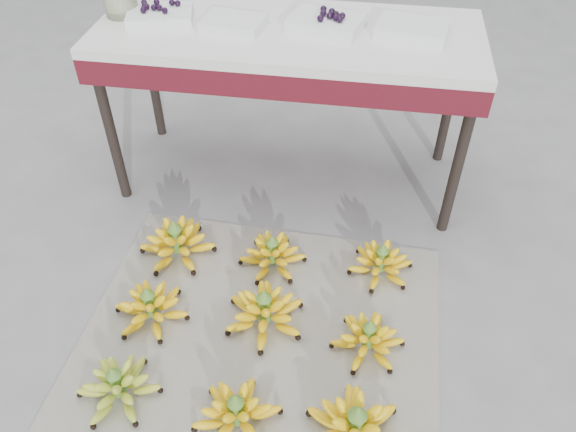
# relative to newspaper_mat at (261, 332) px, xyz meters

# --- Properties ---
(ground) EXTENTS (60.00, 60.00, 0.00)m
(ground) POSITION_rel_newspaper_mat_xyz_m (-0.10, -0.03, -0.00)
(ground) COLOR slate
(ground) RESTS_ON ground
(newspaper_mat) EXTENTS (1.28, 1.09, 0.01)m
(newspaper_mat) POSITION_rel_newspaper_mat_xyz_m (0.00, 0.00, 0.00)
(newspaper_mat) COLOR silver
(newspaper_mat) RESTS_ON ground
(bunch_front_left) EXTENTS (0.29, 0.29, 0.16)m
(bunch_front_left) POSITION_rel_newspaper_mat_xyz_m (-0.40, -0.32, 0.06)
(bunch_front_left) COLOR olive
(bunch_front_left) RESTS_ON newspaper_mat
(bunch_front_center) EXTENTS (0.28, 0.28, 0.17)m
(bunch_front_center) POSITION_rel_newspaper_mat_xyz_m (-0.00, -0.35, 0.06)
(bunch_front_center) COLOR #FFD301
(bunch_front_center) RESTS_ON newspaper_mat
(bunch_front_right) EXTENTS (0.36, 0.36, 0.19)m
(bunch_front_right) POSITION_rel_newspaper_mat_xyz_m (0.35, -0.34, 0.07)
(bunch_front_right) COLOR #FFD301
(bunch_front_right) RESTS_ON newspaper_mat
(bunch_mid_left) EXTENTS (0.30, 0.30, 0.16)m
(bunch_mid_left) POSITION_rel_newspaper_mat_xyz_m (-0.40, 0.00, 0.06)
(bunch_mid_left) COLOR #FFD301
(bunch_mid_left) RESTS_ON newspaper_mat
(bunch_mid_center) EXTENTS (0.38, 0.38, 0.18)m
(bunch_mid_center) POSITION_rel_newspaper_mat_xyz_m (0.01, 0.04, 0.06)
(bunch_mid_center) COLOR #FFD301
(bunch_mid_center) RESTS_ON newspaper_mat
(bunch_mid_right) EXTENTS (0.27, 0.27, 0.15)m
(bunch_mid_right) POSITION_rel_newspaper_mat_xyz_m (0.38, -0.01, 0.06)
(bunch_mid_right) COLOR #FFD301
(bunch_mid_right) RESTS_ON newspaper_mat
(bunch_back_left) EXTENTS (0.34, 0.34, 0.18)m
(bunch_back_left) POSITION_rel_newspaper_mat_xyz_m (-0.40, 0.33, 0.06)
(bunch_back_left) COLOR #FFD301
(bunch_back_left) RESTS_ON newspaper_mat
(bunch_back_center) EXTENTS (0.31, 0.31, 0.16)m
(bunch_back_center) POSITION_rel_newspaper_mat_xyz_m (-0.02, 0.33, 0.06)
(bunch_back_center) COLOR #FFD301
(bunch_back_center) RESTS_ON newspaper_mat
(bunch_back_right) EXTENTS (0.29, 0.29, 0.15)m
(bunch_back_right) POSITION_rel_newspaper_mat_xyz_m (0.41, 0.35, 0.06)
(bunch_back_right) COLOR #FFD301
(bunch_back_right) RESTS_ON newspaper_mat
(vendor_table) EXTENTS (1.52, 0.61, 0.73)m
(vendor_table) POSITION_rel_newspaper_mat_xyz_m (-0.05, 0.91, 0.64)
(vendor_table) COLOR black
(vendor_table) RESTS_ON ground
(tray_far_left) EXTENTS (0.29, 0.24, 0.07)m
(tray_far_left) POSITION_rel_newspaper_mat_xyz_m (-0.56, 0.90, 0.75)
(tray_far_left) COLOR silver
(tray_far_left) RESTS_ON vendor_table
(tray_left) EXTENTS (0.25, 0.20, 0.04)m
(tray_left) POSITION_rel_newspaper_mat_xyz_m (-0.26, 0.88, 0.74)
(tray_left) COLOR silver
(tray_left) RESTS_ON vendor_table
(tray_right) EXTENTS (0.31, 0.26, 0.07)m
(tray_right) POSITION_rel_newspaper_mat_xyz_m (0.10, 0.94, 0.75)
(tray_right) COLOR silver
(tray_right) RESTS_ON vendor_table
(tray_far_right) EXTENTS (0.29, 0.23, 0.04)m
(tray_far_right) POSITION_rel_newspaper_mat_xyz_m (0.43, 0.93, 0.75)
(tray_far_right) COLOR silver
(tray_far_right) RESTS_ON vendor_table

